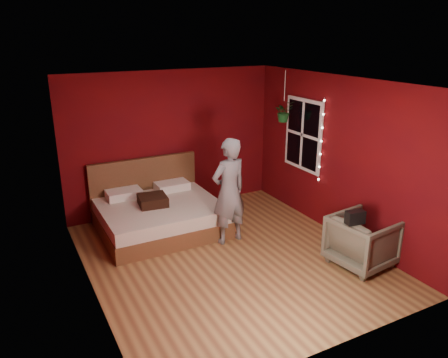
% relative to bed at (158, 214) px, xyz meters
% --- Properties ---
extents(floor, '(4.50, 4.50, 0.00)m').
position_rel_bed_xyz_m(floor, '(0.60, -1.45, -0.28)').
color(floor, olive).
rests_on(floor, ground).
extents(room_walls, '(4.04, 4.54, 2.62)m').
position_rel_bed_xyz_m(room_walls, '(0.60, -1.45, 1.40)').
color(room_walls, '#610A0B').
rests_on(room_walls, ground).
extents(window, '(0.05, 0.97, 1.27)m').
position_rel_bed_xyz_m(window, '(2.56, -0.55, 1.22)').
color(window, white).
rests_on(window, room_walls).
extents(fairy_lights, '(0.04, 0.04, 1.45)m').
position_rel_bed_xyz_m(fairy_lights, '(2.54, -1.08, 1.22)').
color(fairy_lights, silver).
rests_on(fairy_lights, room_walls).
extents(bed, '(1.98, 1.68, 1.09)m').
position_rel_bed_xyz_m(bed, '(0.00, 0.00, 0.00)').
color(bed, brown).
rests_on(bed, ground).
extents(person, '(0.68, 0.50, 1.72)m').
position_rel_bed_xyz_m(person, '(0.85, -0.95, 0.57)').
color(person, slate).
rests_on(person, ground).
extents(armchair, '(0.92, 0.90, 0.76)m').
position_rel_bed_xyz_m(armchair, '(2.20, -2.52, 0.10)').
color(armchair, '#5D5C49').
rests_on(armchair, ground).
extents(handbag, '(0.27, 0.17, 0.18)m').
position_rel_bed_xyz_m(handbag, '(1.90, -2.62, 0.56)').
color(handbag, black).
rests_on(handbag, armchair).
extents(throw_pillow, '(0.50, 0.50, 0.16)m').
position_rel_bed_xyz_m(throw_pillow, '(-0.11, -0.08, 0.29)').
color(throw_pillow, black).
rests_on(throw_pillow, bed).
extents(hanging_plant, '(0.34, 0.30, 0.90)m').
position_rel_bed_xyz_m(hanging_plant, '(2.31, -0.29, 1.61)').
color(hanging_plant, silver).
rests_on(hanging_plant, room_walls).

